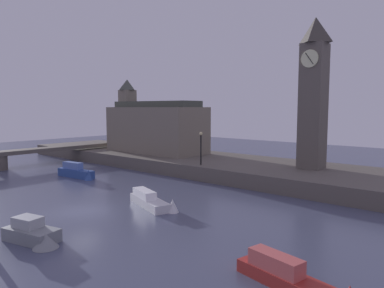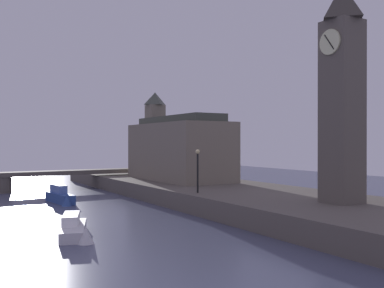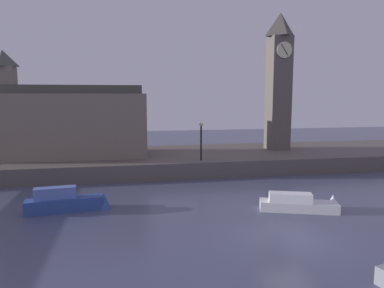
% 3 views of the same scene
% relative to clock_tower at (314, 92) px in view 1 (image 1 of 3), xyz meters
% --- Properties ---
extents(ground_plane, '(120.00, 120.00, 0.00)m').
position_rel_clock_tower_xyz_m(ground_plane, '(-8.60, -20.72, -9.13)').
color(ground_plane, '#474C66').
extents(far_embankment, '(70.00, 12.00, 1.50)m').
position_rel_clock_tower_xyz_m(far_embankment, '(-8.60, -0.72, -8.38)').
color(far_embankment, '#5B544C').
rests_on(far_embankment, ground).
extents(clock_tower, '(2.45, 2.49, 14.80)m').
position_rel_clock_tower_xyz_m(clock_tower, '(0.00, 0.00, 0.00)').
color(clock_tower, '#5B544C').
rests_on(clock_tower, far_embankment).
extents(parliament_hall, '(14.13, 6.24, 10.17)m').
position_rel_clock_tower_xyz_m(parliament_hall, '(-22.12, -0.62, -4.20)').
color(parliament_hall, slate).
rests_on(parliament_hall, far_embankment).
extents(streetlamp, '(0.36, 0.36, 3.53)m').
position_rel_clock_tower_xyz_m(streetlamp, '(-9.90, -5.41, -5.40)').
color(streetlamp, black).
rests_on(streetlamp, far_embankment).
extents(boat_ferry_white, '(5.73, 2.83, 1.49)m').
position_rel_clock_tower_xyz_m(boat_ferry_white, '(-5.38, -16.56, -8.68)').
color(boat_ferry_white, silver).
rests_on(boat_ferry_white, ground).
extents(boat_dinghy_red, '(5.68, 2.20, 1.62)m').
position_rel_clock_tower_xyz_m(boat_dinghy_red, '(8.50, -21.48, -8.67)').
color(boat_dinghy_red, maroon).
rests_on(boat_dinghy_red, ground).
extents(boat_cruiser_grey, '(4.20, 2.24, 1.34)m').
position_rel_clock_tower_xyz_m(boat_cruiser_grey, '(-5.17, -25.98, -8.63)').
color(boat_cruiser_grey, gray).
rests_on(boat_cruiser_grey, ground).
extents(boat_tour_blue, '(5.47, 1.65, 1.74)m').
position_rel_clock_tower_xyz_m(boat_tour_blue, '(-20.43, -13.76, -8.52)').
color(boat_tour_blue, '#2D4C93').
rests_on(boat_tour_blue, ground).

